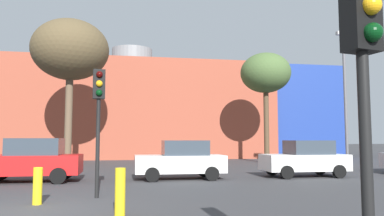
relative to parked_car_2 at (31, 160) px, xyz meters
name	(u,v)px	position (x,y,z in m)	size (l,w,h in m)	color
ground_plane	(32,211)	(1.65, -6.45, -0.89)	(200.00, 200.00, 0.00)	#38383A
building_backdrop	(131,112)	(4.23, 20.79, 3.50)	(40.06, 12.00, 10.70)	#9E4733
parked_car_2	(31,160)	(0.00, 0.00, 0.00)	(4.11, 2.02, 1.78)	red
parked_car_3	(181,160)	(6.23, 0.00, -0.05)	(3.89, 1.91, 1.68)	white
parked_car_4	(305,159)	(12.07, 0.00, -0.05)	(3.87, 1.90, 1.68)	white
traffic_light_near_right	(364,55)	(6.29, -12.71, 1.74)	(0.40, 0.39, 3.56)	black
traffic_light_island	(99,103)	(3.02, -4.62, 1.97)	(0.39, 0.38, 3.88)	black
bare_tree_1	(70,51)	(0.14, 8.49, 6.59)	(4.94, 4.94, 9.51)	brown
bare_tree_2	(266,74)	(13.88, 9.41, 5.64)	(3.69, 3.69, 8.08)	brown
bollard_yellow_1	(38,186)	(1.53, -5.47, -0.39)	(0.24, 0.24, 0.99)	yellow
bollard_yellow_2	(120,192)	(3.75, -7.30, -0.34)	(0.24, 0.24, 1.09)	yellow
street_lamp	(345,91)	(15.86, 2.54, 3.55)	(0.80, 0.24, 7.81)	#59595E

